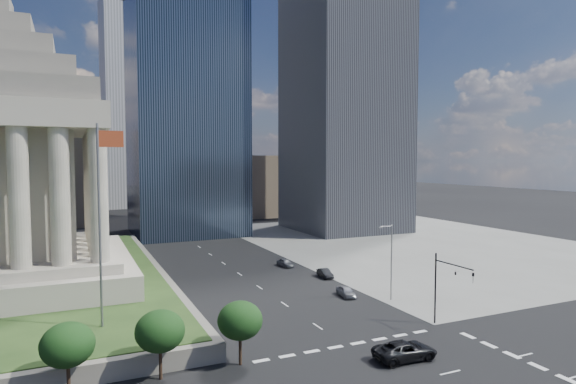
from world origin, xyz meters
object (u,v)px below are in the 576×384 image
street_lamp_north (390,258)px  pickup_truck (405,350)px  parked_sedan_near (346,291)px  parked_sedan_far (285,263)px  parked_sedan_mid (325,273)px  traffic_signal_ne (447,281)px  flagpole (101,214)px

street_lamp_north → pickup_truck: street_lamp_north is taller
street_lamp_north → parked_sedan_near: street_lamp_north is taller
parked_sedan_far → street_lamp_north: bearing=-86.6°
pickup_truck → parked_sedan_mid: size_ratio=1.51×
traffic_signal_ne → street_lamp_north: 11.34m
flagpole → parked_sedan_mid: bearing=24.7°
street_lamp_north → parked_sedan_far: size_ratio=2.51×
street_lamp_north → parked_sedan_far: 24.99m
street_lamp_north → parked_sedan_near: bearing=138.1°
parked_sedan_near → parked_sedan_mid: bearing=85.5°
flagpole → parked_sedan_mid: 38.76m
flagpole → traffic_signal_ne: flagpole is taller
traffic_signal_ne → street_lamp_north: size_ratio=0.80×
flagpole → parked_sedan_near: 33.59m
traffic_signal_ne → pickup_truck: (-9.30, -4.83, -4.41)m
parked_sedan_near → parked_sedan_mid: size_ratio=1.01×
street_lamp_north → parked_sedan_mid: (-1.83, 14.36, -5.00)m
street_lamp_north → parked_sedan_far: (-4.33, 24.10, -4.98)m
traffic_signal_ne → street_lamp_north: bearing=85.8°
flagpole → parked_sedan_far: (30.83, 25.10, -12.43)m
street_lamp_north → pickup_truck: size_ratio=1.65×
pickup_truck → parked_sedan_mid: bearing=-12.1°
flagpole → parked_sedan_mid: flagpole is taller
parked_sedan_mid → parked_sedan_far: bearing=110.5°
pickup_truck → parked_sedan_near: pickup_truck is taller
street_lamp_north → pickup_truck: bearing=-122.1°
street_lamp_north → pickup_truck: 19.65m
flagpole → pickup_truck: size_ratio=3.30×
traffic_signal_ne → parked_sedan_mid: 26.09m
flagpole → parked_sedan_near: (30.83, 4.89, -12.42)m
street_lamp_north → parked_sedan_far: bearing=100.2°
pickup_truck → parked_sedan_far: (5.80, 40.24, -0.16)m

